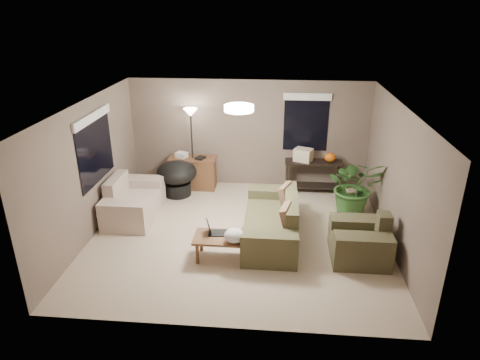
# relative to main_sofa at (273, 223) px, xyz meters

# --- Properties ---
(room_shell) EXTENTS (5.50, 5.50, 5.50)m
(room_shell) POSITION_rel_main_sofa_xyz_m (-0.63, 0.01, 0.96)
(room_shell) COLOR #C5B192
(room_shell) RESTS_ON ground
(main_sofa) EXTENTS (0.95, 2.20, 0.85)m
(main_sofa) POSITION_rel_main_sofa_xyz_m (0.00, 0.00, 0.00)
(main_sofa) COLOR #454129
(main_sofa) RESTS_ON ground
(throw_pillows) EXTENTS (0.39, 1.40, 0.47)m
(throw_pillows) POSITION_rel_main_sofa_xyz_m (0.26, -0.00, 0.36)
(throw_pillows) COLOR #8C7251
(throw_pillows) RESTS_ON main_sofa
(loveseat) EXTENTS (0.90, 1.60, 0.85)m
(loveseat) POSITION_rel_main_sofa_xyz_m (-2.88, 0.61, 0.00)
(loveseat) COLOR beige
(loveseat) RESTS_ON ground
(armchair) EXTENTS (0.95, 1.00, 0.85)m
(armchair) POSITION_rel_main_sofa_xyz_m (1.50, -0.56, 0.00)
(armchair) COLOR #4C472E
(armchair) RESTS_ON ground
(coffee_table) EXTENTS (1.00, 0.55, 0.42)m
(coffee_table) POSITION_rel_main_sofa_xyz_m (-0.83, -0.79, 0.06)
(coffee_table) COLOR brown
(coffee_table) RESTS_ON ground
(laptop) EXTENTS (0.40, 0.25, 0.24)m
(laptop) POSITION_rel_main_sofa_xyz_m (-1.00, -0.69, 0.19)
(laptop) COLOR black
(laptop) RESTS_ON coffee_table
(plastic_bag) EXTENTS (0.42, 0.40, 0.24)m
(plastic_bag) POSITION_rel_main_sofa_xyz_m (-0.63, -0.94, 0.24)
(plastic_bag) COLOR white
(plastic_bag) RESTS_ON coffee_table
(desk) EXTENTS (1.10, 0.50, 0.75)m
(desk) POSITION_rel_main_sofa_xyz_m (-1.92, 2.16, 0.08)
(desk) COLOR brown
(desk) RESTS_ON ground
(desk_papers) EXTENTS (0.73, 0.32, 0.12)m
(desk_papers) POSITION_rel_main_sofa_xyz_m (-2.07, 2.15, 0.51)
(desk_papers) COLOR silver
(desk_papers) RESTS_ON desk
(console_table) EXTENTS (1.30, 0.40, 0.75)m
(console_table) POSITION_rel_main_sofa_xyz_m (0.88, 2.17, 0.14)
(console_table) COLOR black
(console_table) RESTS_ON ground
(pumpkin) EXTENTS (0.30, 0.30, 0.21)m
(pumpkin) POSITION_rel_main_sofa_xyz_m (1.23, 2.17, 0.56)
(pumpkin) COLOR orange
(pumpkin) RESTS_ON console_table
(cardboard_box) EXTENTS (0.47, 0.42, 0.29)m
(cardboard_box) POSITION_rel_main_sofa_xyz_m (0.63, 2.17, 0.60)
(cardboard_box) COLOR beige
(cardboard_box) RESTS_ON console_table
(papasan_chair) EXTENTS (1.08, 1.08, 0.80)m
(papasan_chair) POSITION_rel_main_sofa_xyz_m (-2.19, 1.72, 0.17)
(papasan_chair) COLOR black
(papasan_chair) RESTS_ON ground
(floor_lamp) EXTENTS (0.32, 0.32, 1.91)m
(floor_lamp) POSITION_rel_main_sofa_xyz_m (-1.91, 2.14, 1.30)
(floor_lamp) COLOR black
(floor_lamp) RESTS_ON ground
(ceiling_fixture) EXTENTS (0.50, 0.50, 0.10)m
(ceiling_fixture) POSITION_rel_main_sofa_xyz_m (-0.63, 0.01, 2.15)
(ceiling_fixture) COLOR white
(ceiling_fixture) RESTS_ON room_shell
(houseplant) EXTENTS (1.12, 1.24, 0.97)m
(houseplant) POSITION_rel_main_sofa_xyz_m (1.64, 1.12, 0.19)
(houseplant) COLOR #2D5923
(houseplant) RESTS_ON ground
(cat_scratching_post) EXTENTS (0.32, 0.32, 0.50)m
(cat_scratching_post) POSITION_rel_main_sofa_xyz_m (1.59, 1.19, -0.08)
(cat_scratching_post) COLOR tan
(cat_scratching_post) RESTS_ON ground
(window_left) EXTENTS (0.05, 1.56, 1.33)m
(window_left) POSITION_rel_main_sofa_xyz_m (-3.36, 0.31, 1.49)
(window_left) COLOR black
(window_left) RESTS_ON room_shell
(window_back) EXTENTS (1.06, 0.05, 1.33)m
(window_back) POSITION_rel_main_sofa_xyz_m (0.67, 2.49, 1.49)
(window_back) COLOR black
(window_back) RESTS_ON room_shell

